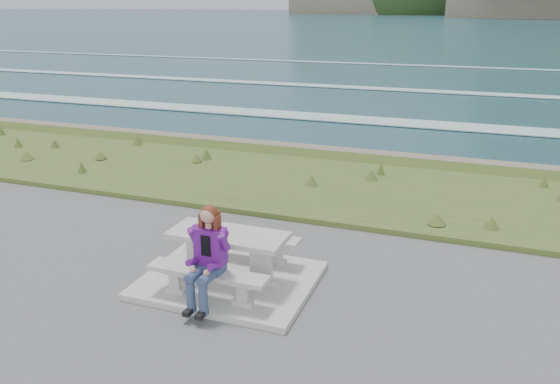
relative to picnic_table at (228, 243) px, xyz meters
The scene contains 8 objects.
concrete_slab 0.63m from the picnic_table, behind, with size 2.60×2.10×0.10m, color #A7A7A2.
picnic_table is the anchor object (origin of this frame).
bench_landward 0.74m from the picnic_table, 90.00° to the right, with size 1.80×0.35×0.45m.
bench_seaward 0.74m from the picnic_table, 90.00° to the left, with size 1.80×0.35×0.45m.
grass_verge 5.05m from the picnic_table, 90.00° to the left, with size 160.00×4.50×0.22m, color #415A21.
shore_drop 7.93m from the picnic_table, 90.00° to the left, with size 160.00×0.80×2.20m, color #6A5D4F.
ocean 25.21m from the picnic_table, 90.00° to the left, with size 1600.00×1600.00×0.09m.
seated_woman 0.84m from the picnic_table, 86.54° to the right, with size 0.43×0.73×1.43m.
Camera 1 is at (3.36, -6.86, 4.10)m, focal length 35.00 mm.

